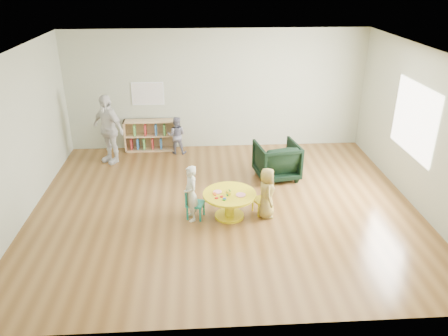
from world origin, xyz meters
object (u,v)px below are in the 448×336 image
kid_chair_left (193,202)px  toddler (176,135)px  armchair (277,160)px  child_left (191,193)px  adult_caretaker (108,129)px  child_right (267,193)px  kid_chair_right (263,198)px  bookshelf (150,135)px  activity_table (229,201)px

kid_chair_left → toddler: size_ratio=0.61×
armchair → child_left: child_left is taller
toddler → adult_caretaker: bearing=22.0°
child_right → adult_caretaker: size_ratio=0.59×
adult_caretaker → kid_chair_left: bearing=-15.5°
kid_chair_right → adult_caretaker: (-3.11, 2.47, 0.50)m
kid_chair_right → bookshelf: (-2.29, 3.12, 0.09)m
armchair → child_right: 1.62m
child_left → toddler: child_left is taller
kid_chair_right → armchair: 1.49m
child_right → bookshelf: bearing=34.3°
child_left → toddler: (-0.35, 3.02, -0.06)m
kid_chair_left → bookshelf: bookshelf is taller
child_left → adult_caretaker: 3.21m
armchair → child_right: size_ratio=0.92×
toddler → adult_caretaker: adult_caretaker is taller
child_left → adult_caretaker: (-1.83, 2.63, 0.28)m
bookshelf → toddler: (0.65, -0.26, 0.08)m
child_right → adult_caretaker: bearing=49.3°
armchair → child_right: child_right is taller
activity_table → armchair: size_ratio=1.09×
kid_chair_left → adult_caretaker: size_ratio=0.35×
bookshelf → adult_caretaker: adult_caretaker is taller
child_left → child_right: 1.31m
kid_chair_right → armchair: bearing=-40.2°
kid_chair_right → child_right: size_ratio=0.56×
child_left → toddler: bearing=168.1°
kid_chair_right → adult_caretaker: size_ratio=0.33×
kid_chair_left → bookshelf: 3.38m
adult_caretaker → kid_chair_right: bearing=0.1°
armchair → activity_table: bearing=44.6°
kid_chair_right → child_left: 1.31m
kid_chair_right → child_left: size_ratio=0.51×
activity_table → child_left: size_ratio=0.92×
kid_chair_left → armchair: (1.73, 1.50, 0.10)m
kid_chair_right → adult_caretaker: adult_caretaker is taller
armchair → toddler: size_ratio=0.95×
activity_table → armchair: (1.10, 1.53, 0.07)m
bookshelf → activity_table: bearing=-62.7°
kid_chair_right → child_left: bearing=76.1°
bookshelf → toddler: 0.71m
activity_table → bookshelf: 3.65m
activity_table → adult_caretaker: adult_caretaker is taller
kid_chair_left → child_left: (-0.04, -0.06, 0.21)m
child_right → child_left: bearing=89.6°
activity_table → armchair: armchair is taller
toddler → activity_table: bearing=116.0°
child_right → armchair: bearing=-17.3°
armchair → adult_caretaker: (-3.60, 1.06, 0.39)m
child_left → adult_caretaker: adult_caretaker is taller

